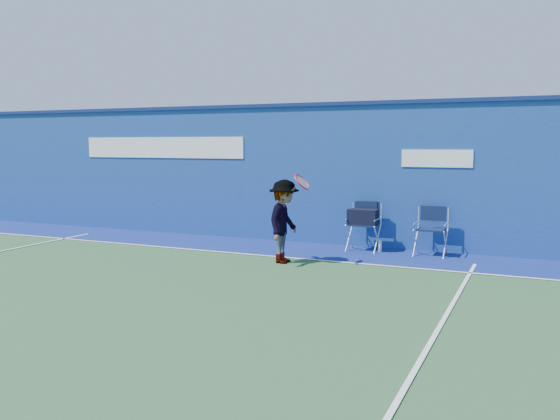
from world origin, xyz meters
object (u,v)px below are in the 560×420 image
at_px(directors_chair_right, 431,241).
at_px(tennis_player, 284,221).
at_px(water_bottle, 380,246).
at_px(directors_chair_left, 363,230).

height_order(directors_chair_right, tennis_player, tennis_player).
xyz_separation_m(water_bottle, tennis_player, (-1.37, -1.73, 0.65)).
bearing_deg(directors_chair_left, tennis_player, -119.66).
distance_m(directors_chair_right, water_bottle, 1.01).
bearing_deg(directors_chair_left, directors_chair_right, -0.14).
distance_m(directors_chair_left, water_bottle, 0.47).
distance_m(water_bottle, tennis_player, 2.30).
xyz_separation_m(directors_chair_left, tennis_player, (-1.01, -1.77, 0.35)).
height_order(directors_chair_left, directors_chair_right, directors_chair_left).
height_order(water_bottle, tennis_player, tennis_player).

